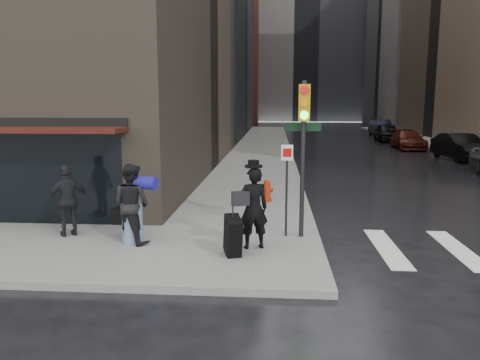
% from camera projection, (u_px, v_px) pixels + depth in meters
% --- Properties ---
extents(ground, '(140.00, 140.00, 0.00)m').
position_uv_depth(ground, '(232.00, 258.00, 10.06)').
color(ground, black).
rests_on(ground, ground).
extents(sidewalk_left, '(4.00, 50.00, 0.15)m').
position_uv_depth(sidewalk_left, '(263.00, 144.00, 36.60)').
color(sidewalk_left, slate).
rests_on(sidewalk_left, ground).
extents(sidewalk_right, '(3.00, 50.00, 0.15)m').
position_uv_depth(sidewalk_right, '(440.00, 145.00, 35.62)').
color(sidewalk_right, slate).
rests_on(sidewalk_right, ground).
extents(bldg_left_far, '(22.00, 20.00, 26.00)m').
position_uv_depth(bldg_left_far, '(183.00, 37.00, 69.86)').
color(bldg_left_far, brown).
rests_on(bldg_left_far, ground).
extents(bldg_right_far, '(22.00, 20.00, 25.00)m').
position_uv_depth(bldg_right_far, '(462.00, 33.00, 63.15)').
color(bldg_right_far, slate).
rests_on(bldg_right_far, ground).
extents(bldg_distant, '(40.00, 12.00, 32.00)m').
position_uv_depth(bldg_distant, '(305.00, 31.00, 83.71)').
color(bldg_distant, slate).
rests_on(bldg_distant, ground).
extents(man_overcoat, '(1.02, 1.23, 1.98)m').
position_uv_depth(man_overcoat, '(249.00, 212.00, 10.05)').
color(man_overcoat, black).
rests_on(man_overcoat, ground).
extents(man_jeans, '(1.25, 1.09, 1.82)m').
position_uv_depth(man_jeans, '(132.00, 203.00, 10.55)').
color(man_jeans, black).
rests_on(man_jeans, ground).
extents(man_greycoat, '(1.06, 0.92, 1.71)m').
position_uv_depth(man_greycoat, '(68.00, 201.00, 11.11)').
color(man_greycoat, black).
rests_on(man_greycoat, ground).
extents(traffic_light, '(0.91, 0.42, 3.66)m').
position_uv_depth(traffic_light, '(302.00, 138.00, 10.73)').
color(traffic_light, black).
rests_on(traffic_light, ground).
extents(fire_hydrant, '(0.41, 0.31, 0.71)m').
position_uv_depth(fire_hydrant, '(267.00, 192.00, 15.07)').
color(fire_hydrant, '#9A2409').
rests_on(fire_hydrant, ground).
extents(parked_car_2, '(2.03, 4.78, 1.53)m').
position_uv_depth(parked_car_2, '(460.00, 147.00, 26.99)').
color(parked_car_2, black).
rests_on(parked_car_2, ground).
extents(parked_car_3, '(2.02, 4.70, 1.35)m').
position_uv_depth(parked_car_3, '(408.00, 140.00, 33.53)').
color(parked_car_3, '#42150D').
rests_on(parked_car_3, ground).
extents(parked_car_4, '(2.14, 4.62, 1.53)m').
position_uv_depth(parked_car_4, '(387.00, 132.00, 39.95)').
color(parked_car_4, black).
rests_on(parked_car_4, ground).
extents(parked_car_5, '(1.82, 4.90, 1.60)m').
position_uv_depth(parked_car_5, '(381.00, 128.00, 46.32)').
color(parked_car_5, black).
rests_on(parked_car_5, ground).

